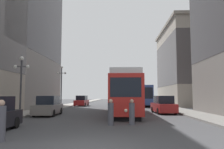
# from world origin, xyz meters

# --- Properties ---
(sidewalk_left) EXTENTS (2.74, 120.00, 0.15)m
(sidewalk_left) POSITION_xyz_m (-8.28, 40.00, 0.07)
(sidewalk_left) COLOR gray
(sidewalk_left) RESTS_ON ground
(sidewalk_right) EXTENTS (2.74, 120.00, 0.15)m
(sidewalk_right) POSITION_xyz_m (8.28, 40.00, 0.07)
(sidewalk_right) COLOR gray
(sidewalk_right) RESTS_ON ground
(streetcar) EXTENTS (2.70, 14.27, 3.89)m
(streetcar) POSITION_xyz_m (1.56, 15.20, 2.10)
(streetcar) COLOR black
(streetcar) RESTS_ON ground
(transit_bus) EXTENTS (2.92, 12.93, 3.45)m
(transit_bus) POSITION_xyz_m (4.76, 33.20, 1.95)
(transit_bus) COLOR black
(transit_bus) RESTS_ON ground
(parked_car_left_near) EXTENTS (2.01, 4.81, 1.82)m
(parked_car_left_near) POSITION_xyz_m (-5.61, 32.08, 0.84)
(parked_car_left_near) COLOR black
(parked_car_left_near) RESTS_ON ground
(parked_car_right_far) EXTENTS (2.09, 4.59, 1.82)m
(parked_car_right_far) POSITION_xyz_m (5.61, 16.05, 0.84)
(parked_car_right_far) COLOR black
(parked_car_right_far) RESTS_ON ground
(parked_car_left_far) EXTENTS (2.05, 4.90, 1.82)m
(parked_car_left_far) POSITION_xyz_m (-5.61, 13.35, 0.84)
(parked_car_left_far) COLOR black
(parked_car_left_far) RESTS_ON ground
(pedestrian_crossing_near) EXTENTS (0.37, 0.37, 1.64)m
(pedestrian_crossing_near) POSITION_xyz_m (0.53, 6.41, 0.76)
(pedestrian_crossing_near) COLOR #4C4C56
(pedestrian_crossing_near) RESTS_ON ground
(pedestrian_crossing_far) EXTENTS (0.38, 0.38, 1.69)m
(pedestrian_crossing_far) POSITION_xyz_m (-3.73, 1.20, 0.79)
(pedestrian_crossing_far) COLOR #4C4C56
(pedestrian_crossing_far) RESTS_ON ground
(pedestrian_on_sidewalk) EXTENTS (0.36, 0.36, 1.62)m
(pedestrian_on_sidewalk) POSITION_xyz_m (1.87, 6.71, 0.76)
(pedestrian_on_sidewalk) COLOR #4C4C56
(pedestrian_on_sidewalk) RESTS_ON ground
(lamp_post_left_near) EXTENTS (1.41, 0.36, 5.14)m
(lamp_post_left_near) POSITION_xyz_m (-7.51, 11.54, 3.55)
(lamp_post_left_near) COLOR #333338
(lamp_post_left_near) RESTS_ON sidewalk_left
(lamp_post_left_far) EXTENTS (1.41, 0.36, 6.01)m
(lamp_post_left_far) POSITION_xyz_m (-7.51, 25.29, 4.06)
(lamp_post_left_far) COLOR #333338
(lamp_post_left_far) RESTS_ON sidewalk_left
(building_right_midblock) EXTENTS (13.36, 18.51, 14.76)m
(building_right_midblock) POSITION_xyz_m (16.03, 35.28, 7.56)
(building_right_midblock) COLOR #A89E8E
(building_right_midblock) RESTS_ON ground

